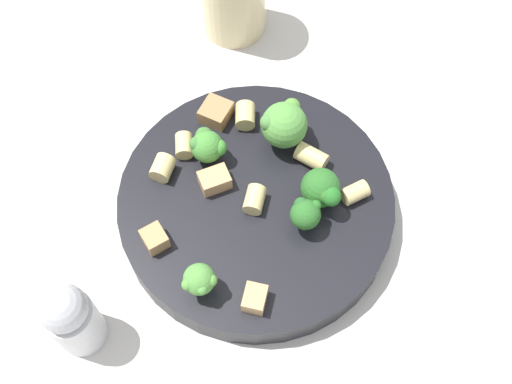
# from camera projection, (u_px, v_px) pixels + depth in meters

# --- Properties ---
(ground_plane) EXTENTS (2.00, 2.00, 0.00)m
(ground_plane) POSITION_uv_depth(u_px,v_px,m) (256.00, 213.00, 0.57)
(ground_plane) COLOR beige
(pasta_bowl) EXTENTS (0.23, 0.23, 0.03)m
(pasta_bowl) POSITION_uv_depth(u_px,v_px,m) (256.00, 204.00, 0.55)
(pasta_bowl) COLOR black
(pasta_bowl) RESTS_ON ground_plane
(broccoli_floret_0) EXTENTS (0.03, 0.03, 0.03)m
(broccoli_floret_0) POSITION_uv_depth(u_px,v_px,m) (207.00, 146.00, 0.54)
(broccoli_floret_0) COLOR #84AD60
(broccoli_floret_0) RESTS_ON pasta_bowl
(broccoli_floret_1) EXTENTS (0.02, 0.02, 0.03)m
(broccoli_floret_1) POSITION_uv_depth(u_px,v_px,m) (305.00, 214.00, 0.51)
(broccoli_floret_1) COLOR #9EC175
(broccoli_floret_1) RESTS_ON pasta_bowl
(broccoli_floret_2) EXTENTS (0.04, 0.04, 0.05)m
(broccoli_floret_2) POSITION_uv_depth(u_px,v_px,m) (284.00, 124.00, 0.54)
(broccoli_floret_2) COLOR #84AD60
(broccoli_floret_2) RESTS_ON pasta_bowl
(broccoli_floret_3) EXTENTS (0.02, 0.03, 0.03)m
(broccoli_floret_3) POSITION_uv_depth(u_px,v_px,m) (200.00, 280.00, 0.48)
(broccoli_floret_3) COLOR #93B766
(broccoli_floret_3) RESTS_ON pasta_bowl
(broccoli_floret_4) EXTENTS (0.03, 0.03, 0.04)m
(broccoli_floret_4) POSITION_uv_depth(u_px,v_px,m) (322.00, 189.00, 0.52)
(broccoli_floret_4) COLOR #84AD60
(broccoli_floret_4) RESTS_ON pasta_bowl
(rigatoni_0) EXTENTS (0.02, 0.02, 0.02)m
(rigatoni_0) POSITION_uv_depth(u_px,v_px,m) (163.00, 168.00, 0.54)
(rigatoni_0) COLOR #E0C67F
(rigatoni_0) RESTS_ON pasta_bowl
(rigatoni_1) EXTENTS (0.03, 0.03, 0.01)m
(rigatoni_1) POSITION_uv_depth(u_px,v_px,m) (355.00, 193.00, 0.53)
(rigatoni_1) COLOR #E0C67F
(rigatoni_1) RESTS_ON pasta_bowl
(rigatoni_2) EXTENTS (0.03, 0.03, 0.02)m
(rigatoni_2) POSITION_uv_depth(u_px,v_px,m) (311.00, 157.00, 0.55)
(rigatoni_2) COLOR #E0C67F
(rigatoni_2) RESTS_ON pasta_bowl
(rigatoni_3) EXTENTS (0.02, 0.02, 0.02)m
(rigatoni_3) POSITION_uv_depth(u_px,v_px,m) (259.00, 200.00, 0.53)
(rigatoni_3) COLOR #E0C67F
(rigatoni_3) RESTS_ON pasta_bowl
(rigatoni_4) EXTENTS (0.02, 0.02, 0.02)m
(rigatoni_4) POSITION_uv_depth(u_px,v_px,m) (245.00, 115.00, 0.57)
(rigatoni_4) COLOR #E0C67F
(rigatoni_4) RESTS_ON pasta_bowl
(rigatoni_5) EXTENTS (0.02, 0.02, 0.02)m
(rigatoni_5) POSITION_uv_depth(u_px,v_px,m) (184.00, 145.00, 0.55)
(rigatoni_5) COLOR #E0C67F
(rigatoni_5) RESTS_ON pasta_bowl
(chicken_chunk_0) EXTENTS (0.03, 0.03, 0.02)m
(chicken_chunk_0) POSITION_uv_depth(u_px,v_px,m) (155.00, 239.00, 0.51)
(chicken_chunk_0) COLOR tan
(chicken_chunk_0) RESTS_ON pasta_bowl
(chicken_chunk_1) EXTENTS (0.02, 0.02, 0.01)m
(chicken_chunk_1) POSITION_uv_depth(u_px,v_px,m) (255.00, 299.00, 0.49)
(chicken_chunk_1) COLOR tan
(chicken_chunk_1) RESTS_ON pasta_bowl
(chicken_chunk_2) EXTENTS (0.03, 0.03, 0.01)m
(chicken_chunk_2) POSITION_uv_depth(u_px,v_px,m) (215.00, 180.00, 0.54)
(chicken_chunk_2) COLOR tan
(chicken_chunk_2) RESTS_ON pasta_bowl
(chicken_chunk_3) EXTENTS (0.03, 0.03, 0.02)m
(chicken_chunk_3) POSITION_uv_depth(u_px,v_px,m) (216.00, 112.00, 0.57)
(chicken_chunk_3) COLOR #A87A4C
(chicken_chunk_3) RESTS_ON pasta_bowl
(pepper_shaker) EXTENTS (0.04, 0.04, 0.08)m
(pepper_shaker) POSITION_uv_depth(u_px,v_px,m) (71.00, 318.00, 0.48)
(pepper_shaker) COLOR silver
(pepper_shaker) RESTS_ON ground_plane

